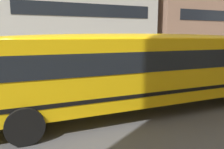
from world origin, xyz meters
The scene contains 5 objects.
ground_plane centered at (0.00, 0.00, 0.00)m, with size 400.00×400.00×0.00m, color #4C4C4F.
sidewalk_far centered at (0.00, 8.40, 0.01)m, with size 120.00×3.00×0.01m, color gray.
lane_centreline centered at (0.00, 0.00, 0.00)m, with size 110.00×0.16×0.01m, color silver.
school_bus centered at (-1.04, -1.84, 1.78)m, with size 13.44×3.20×2.99m.
apartment_block_far_right centered at (18.22, 15.11, 6.65)m, with size 19.44×10.46×13.30m.
Camera 1 is at (-5.01, -9.40, 2.88)m, focal length 36.14 mm.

